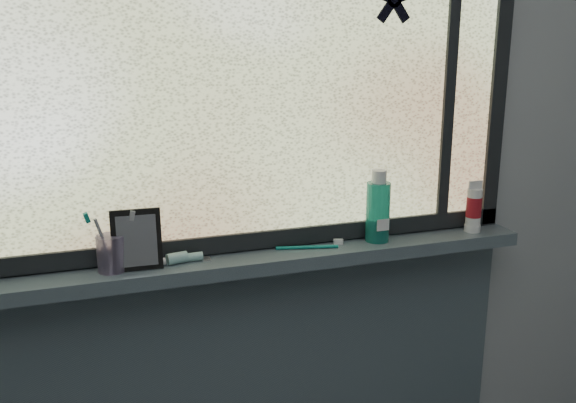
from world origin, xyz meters
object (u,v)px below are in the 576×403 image
(vanity_mirror, at_px, (137,240))
(toothbrush_cup, at_px, (111,253))
(cream_tube, at_px, (474,205))
(mouthwash_bottle, at_px, (378,206))

(vanity_mirror, height_order, toothbrush_cup, vanity_mirror)
(cream_tube, bearing_deg, mouthwash_bottle, 177.92)
(mouthwash_bottle, relative_size, cream_tube, 1.54)
(toothbrush_cup, bearing_deg, vanity_mirror, -5.77)
(vanity_mirror, bearing_deg, mouthwash_bottle, 3.52)
(vanity_mirror, relative_size, mouthwash_bottle, 0.91)
(cream_tube, bearing_deg, toothbrush_cup, 179.51)
(vanity_mirror, distance_m, mouthwash_bottle, 0.71)
(toothbrush_cup, relative_size, cream_tube, 0.83)
(mouthwash_bottle, distance_m, cream_tube, 0.33)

